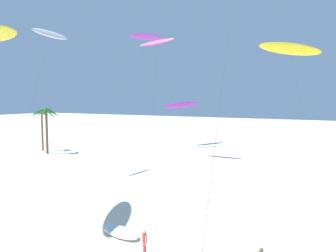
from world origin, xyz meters
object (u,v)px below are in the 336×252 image
object	(u,v)px
flying_kite_0	(51,34)
flying_kite_3	(146,37)
palm_tree_0	(41,115)
flying_kite_5	(181,105)
person_near_left	(145,242)
palm_tree_1	(46,116)
grounded_kite_1	(120,232)
flying_kite_1	(290,49)
flying_kite_6	(156,42)

from	to	relation	value
flying_kite_0	flying_kite_3	world-z (taller)	flying_kite_3
palm_tree_0	flying_kite_5	xyz separation A→B (m)	(19.69, 14.71, 1.68)
flying_kite_3	person_near_left	size ratio (longest dim) A/B	13.17
palm_tree_1	grounded_kite_1	bearing A→B (deg)	-34.86
palm_tree_1	flying_kite_1	world-z (taller)	flying_kite_1
flying_kite_5	grounded_kite_1	distance (m)	40.27
flying_kite_0	grounded_kite_1	distance (m)	25.82
flying_kite_0	grounded_kite_1	xyz separation A→B (m)	(17.11, -10.39, -16.31)
palm_tree_0	flying_kite_6	size ratio (longest dim) A/B	0.41
palm_tree_1	flying_kite_5	world-z (taller)	flying_kite_5
flying_kite_6	grounded_kite_1	xyz separation A→B (m)	(11.46, -25.07, -17.10)
palm_tree_0	flying_kite_5	bearing A→B (deg)	36.76
flying_kite_3	flying_kite_5	xyz separation A→B (m)	(7.27, 0.25, -12.88)
palm_tree_1	palm_tree_0	bearing A→B (deg)	150.17
palm_tree_0	flying_kite_6	world-z (taller)	flying_kite_6
palm_tree_1	flying_kite_3	distance (m)	23.68
palm_tree_0	flying_kite_1	bearing A→B (deg)	-6.91
flying_kite_0	flying_kite_3	size ratio (longest dim) A/B	0.80
flying_kite_1	flying_kite_3	distance (m)	35.27
grounded_kite_1	person_near_left	world-z (taller)	person_near_left
palm_tree_1	flying_kite_6	xyz separation A→B (m)	(18.21, 4.40, 11.02)
flying_kite_5	person_near_left	size ratio (longest dim) A/B	6.00
palm_tree_1	person_near_left	distance (m)	40.27
palm_tree_0	flying_kite_0	distance (m)	22.44
palm_tree_1	flying_kite_3	xyz separation A→B (m)	(9.17, 16.32, 14.50)
flying_kite_1	flying_kite_6	bearing A→B (deg)	159.04
palm_tree_1	flying_kite_1	bearing A→B (deg)	-4.70
palm_tree_0	flying_kite_3	size ratio (longest dim) A/B	0.34
palm_tree_0	flying_kite_6	distance (m)	24.29
palm_tree_0	grounded_kite_1	xyz separation A→B (m)	(32.93, -22.53, -6.02)
palm_tree_0	flying_kite_6	bearing A→B (deg)	6.73
flying_kite_3	grounded_kite_1	bearing A→B (deg)	-60.99
flying_kite_3	flying_kite_5	bearing A→B (deg)	1.96
palm_tree_0	flying_kite_3	xyz separation A→B (m)	(12.42, 14.46, 14.56)
grounded_kite_1	flying_kite_6	bearing A→B (deg)	114.57
flying_kite_5	flying_kite_3	bearing A→B (deg)	-178.04
palm_tree_1	flying_kite_6	world-z (taller)	flying_kite_6
flying_kite_3	grounded_kite_1	world-z (taller)	flying_kite_3
flying_kite_6	palm_tree_0	bearing A→B (deg)	-173.27
flying_kite_0	palm_tree_1	bearing A→B (deg)	140.70
flying_kite_0	person_near_left	xyz separation A→B (m)	(20.30, -12.35, -15.60)
palm_tree_1	flying_kite_0	distance (m)	19.19
flying_kite_6	grounded_kite_1	size ratio (longest dim) A/B	4.76
flying_kite_1	flying_kite_5	distance (m)	29.71
flying_kite_0	flying_kite_5	size ratio (longest dim) A/B	1.75
flying_kite_3	flying_kite_5	size ratio (longest dim) A/B	2.19
flying_kite_5	flying_kite_0	bearing A→B (deg)	-98.21
palm_tree_1	flying_kite_3	bearing A→B (deg)	60.68
flying_kite_1	person_near_left	world-z (taller)	flying_kite_1
grounded_kite_1	palm_tree_0	bearing A→B (deg)	145.61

